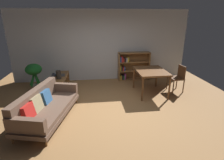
% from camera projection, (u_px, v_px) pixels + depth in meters
% --- Properties ---
extents(ground_plane, '(8.16, 8.16, 0.00)m').
position_uv_depth(ground_plane, '(109.00, 111.00, 4.83)').
color(ground_plane, '#9E7042').
extents(back_wall_panel, '(6.80, 0.10, 2.70)m').
position_uv_depth(back_wall_panel, '(101.00, 46.00, 6.91)').
color(back_wall_panel, silver).
rests_on(back_wall_panel, ground_plane).
extents(fabric_couch, '(1.31, 2.20, 0.77)m').
position_uv_depth(fabric_couch, '(45.00, 106.00, 4.31)').
color(fabric_couch, brown).
rests_on(fabric_couch, ground_plane).
extents(media_console, '(0.40, 1.24, 0.52)m').
position_uv_depth(media_console, '(62.00, 83.00, 6.11)').
color(media_console, brown).
rests_on(media_console, ground_plane).
extents(open_laptop, '(0.45, 0.32, 0.07)m').
position_uv_depth(open_laptop, '(59.00, 75.00, 6.07)').
color(open_laptop, '#333338').
rests_on(open_laptop, media_console).
extents(desk_speaker, '(0.16, 0.16, 0.27)m').
position_uv_depth(desk_speaker, '(59.00, 75.00, 5.71)').
color(desk_speaker, '#2D2823').
rests_on(desk_speaker, media_console).
extents(potted_floor_plant, '(0.54, 0.59, 0.93)m').
position_uv_depth(potted_floor_plant, '(34.00, 72.00, 6.03)').
color(potted_floor_plant, '#9E9389').
rests_on(potted_floor_plant, ground_plane).
extents(dining_table, '(0.94, 1.19, 0.79)m').
position_uv_depth(dining_table, '(151.00, 73.00, 5.73)').
color(dining_table, brown).
rests_on(dining_table, ground_plane).
extents(dining_chair_near, '(0.45, 0.48, 0.89)m').
position_uv_depth(dining_chair_near, '(178.00, 77.00, 6.00)').
color(dining_chair_near, '#56351E').
rests_on(dining_chair_near, ground_plane).
extents(bookshelf, '(1.25, 0.33, 1.12)m').
position_uv_depth(bookshelf, '(132.00, 66.00, 7.14)').
color(bookshelf, olive).
rests_on(bookshelf, ground_plane).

